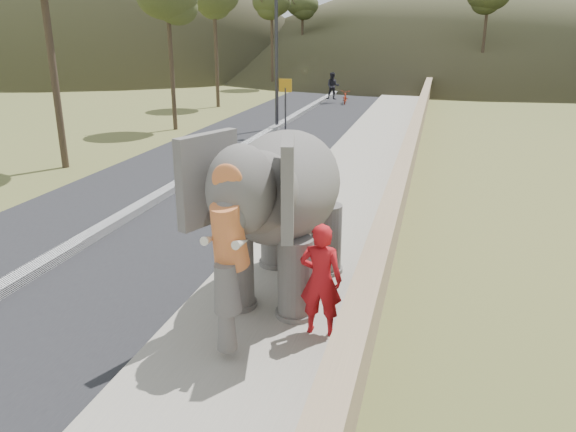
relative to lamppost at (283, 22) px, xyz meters
name	(u,v)px	position (x,y,z in m)	size (l,w,h in m)	color
ground	(292,283)	(4.69, -16.45, -4.87)	(160.00, 160.00, 0.00)	olive
road	(230,157)	(-0.31, -6.45, -4.86)	(7.00, 120.00, 0.03)	black
median	(230,155)	(-0.31, -6.45, -4.76)	(0.35, 120.00, 0.22)	black
walkway	(362,163)	(4.69, -6.45, -4.80)	(3.00, 120.00, 0.15)	#9E9687
parapet	(411,153)	(6.34, -6.45, -4.32)	(0.30, 120.00, 1.10)	tan
lamppost	(283,22)	(0.00, 0.00, 0.00)	(1.76, 0.36, 8.00)	#343238
signboard	(285,95)	(0.19, -0.27, -3.23)	(0.60, 0.08, 2.40)	#2D2D33
hill_far	(468,8)	(9.69, 53.55, 2.13)	(80.00, 80.00, 14.00)	brown
elephant_and_man	(285,210)	(4.71, -16.99, -3.23)	(2.46, 4.29, 3.01)	slate
motorcyclist	(339,91)	(0.90, 10.21, -4.09)	(1.68, 1.73, 1.95)	maroon
trees	(416,41)	(5.40, 12.07, -1.02)	(46.84, 42.36, 8.57)	#473828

